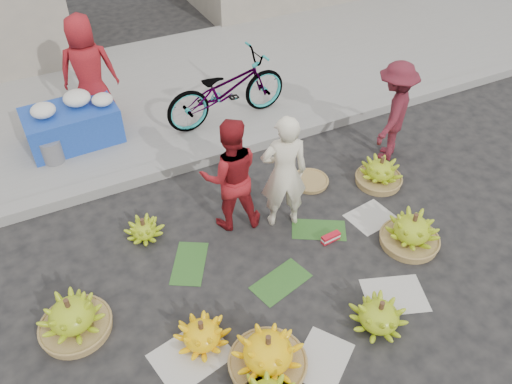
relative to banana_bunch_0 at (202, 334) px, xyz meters
name	(u,v)px	position (x,y,z in m)	size (l,w,h in m)	color
ground	(280,266)	(1.15, 0.51, -0.14)	(80.00, 80.00, 0.00)	black
curb	(206,157)	(1.15, 2.71, -0.07)	(40.00, 0.25, 0.15)	gray
sidewalk	(159,92)	(1.15, 4.81, -0.08)	(40.00, 4.00, 0.12)	gray
newspaper_scatter	(318,320)	(1.15, -0.29, -0.14)	(3.20, 1.80, 0.00)	beige
banana_leaves	(264,257)	(1.05, 0.71, -0.14)	(2.00, 1.00, 0.00)	#23511B
banana_bunch_0	(202,334)	(0.00, 0.00, 0.00)	(0.56, 0.56, 0.33)	yellow
banana_bunch_2	(268,354)	(0.45, -0.51, 0.07)	(0.75, 0.75, 0.49)	olive
banana_bunch_3	(379,315)	(1.66, -0.60, 0.01)	(0.63, 0.63, 0.35)	#7BA217
banana_bunch_4	(412,231)	(2.68, 0.15, 0.06)	(0.68, 0.68, 0.46)	olive
banana_bunch_5	(380,172)	(3.04, 1.23, 0.04)	(0.66, 0.66, 0.42)	olive
banana_bunch_6	(72,317)	(-1.07, 0.70, 0.06)	(0.69, 0.69, 0.47)	olive
banana_bunch_7	(144,229)	(-0.08, 1.66, -0.03)	(0.43, 0.43, 0.27)	#7BA217
basket_spare	(310,181)	(2.21, 1.63, -0.11)	(0.48, 0.48, 0.06)	olive
incense_stack	(331,238)	(1.87, 0.59, -0.09)	(0.24, 0.08, 0.10)	red
vendor_cream	(284,173)	(1.52, 1.16, 0.61)	(0.55, 0.36, 1.51)	#EDE5C7
vendor_red	(230,175)	(0.97, 1.42, 0.59)	(0.71, 0.55, 1.46)	#A2191C
man_striped	(393,112)	(3.51, 1.70, 0.58)	(0.93, 0.54, 1.44)	maroon
flower_table	(72,123)	(-0.41, 3.87, 0.28)	(1.30, 0.85, 0.73)	#183B9F
grey_bucket	(52,151)	(-0.79, 3.51, 0.14)	(0.29, 0.29, 0.33)	slate
flower_vendor	(88,71)	(0.02, 4.30, 0.80)	(0.80, 0.52, 1.64)	#A2191C
bicycle	(227,89)	(1.81, 3.43, 0.49)	(1.94, 0.68, 1.02)	gray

